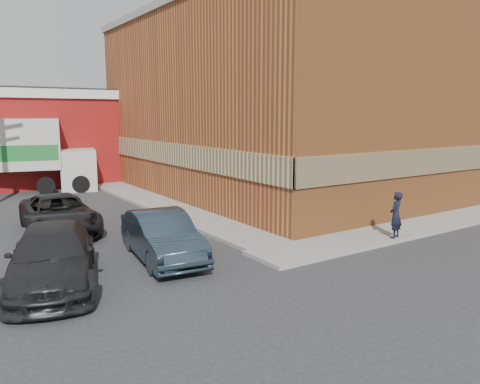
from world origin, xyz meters
TOP-DOWN VIEW (x-y plane):
  - ground at (0.00, 0.00)m, footprint 90.00×90.00m
  - brick_building at (8.50, 9.00)m, footprint 14.25×18.25m
  - sidewalk_south at (7.50, -0.90)m, footprint 16.00×1.80m
  - sidewalk_west at (0.60, 9.00)m, footprint 1.80×18.00m
  - man at (4.53, -1.55)m, footprint 0.64×0.52m
  - sedan at (-2.66, 0.89)m, footprint 1.99×4.36m
  - suv_a at (-4.38, 5.76)m, footprint 2.44×4.88m
  - suv_b at (-5.73, 0.50)m, footprint 3.18×5.19m
  - box_truck at (-4.29, 15.83)m, footprint 8.25×4.04m

SIDE VIEW (x-z plane):
  - ground at x=0.00m, z-range 0.00..0.00m
  - sidewalk_south at x=7.50m, z-range 0.00..0.12m
  - sidewalk_west at x=0.60m, z-range 0.00..0.12m
  - suv_a at x=-4.38m, z-range 0.00..1.33m
  - sedan at x=-2.66m, z-range 0.00..1.39m
  - suv_b at x=-5.73m, z-range 0.00..1.41m
  - man at x=4.53m, z-range 0.12..1.65m
  - box_truck at x=-4.29m, z-range 0.30..4.21m
  - brick_building at x=8.50m, z-range 0.00..9.36m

